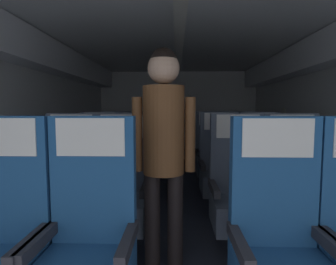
# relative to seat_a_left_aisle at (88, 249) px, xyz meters

# --- Properties ---
(ground) EXTENTS (3.89, 7.11, 0.02)m
(ground) POSITION_rel_seat_a_left_aisle_xyz_m (0.48, 1.74, -0.50)
(ground) COLOR #2D3342
(fuselage_shell) EXTENTS (3.77, 6.76, 2.12)m
(fuselage_shell) POSITION_rel_seat_a_left_aisle_xyz_m (0.48, 2.02, 1.04)
(fuselage_shell) COLOR silver
(fuselage_shell) RESTS_ON ground
(seat_a_left_aisle) EXTENTS (0.48, 0.47, 1.16)m
(seat_a_left_aisle) POSITION_rel_seat_a_left_aisle_xyz_m (0.00, 0.00, 0.00)
(seat_a_left_aisle) COLOR #38383D
(seat_a_left_aisle) RESTS_ON ground
(seat_a_right_window) EXTENTS (0.48, 0.47, 1.16)m
(seat_a_right_window) POSITION_rel_seat_a_left_aisle_xyz_m (0.97, -0.01, 0.00)
(seat_a_right_window) COLOR #38383D
(seat_a_right_window) RESTS_ON ground
(seat_b_left_window) EXTENTS (0.48, 0.47, 1.16)m
(seat_b_left_window) POSITION_rel_seat_a_left_aisle_xyz_m (-0.45, 0.90, 0.00)
(seat_b_left_window) COLOR #38383D
(seat_b_left_window) RESTS_ON ground
(seat_b_left_aisle) EXTENTS (0.48, 0.47, 1.16)m
(seat_b_left_aisle) POSITION_rel_seat_a_left_aisle_xyz_m (-0.02, 0.90, 0.00)
(seat_b_left_aisle) COLOR #38383D
(seat_b_left_aisle) RESTS_ON ground
(seat_b_right_aisle) EXTENTS (0.48, 0.47, 1.16)m
(seat_b_right_aisle) POSITION_rel_seat_a_left_aisle_xyz_m (1.42, 0.90, 0.00)
(seat_b_right_aisle) COLOR #38383D
(seat_b_right_aisle) RESTS_ON ground
(seat_b_right_window) EXTENTS (0.48, 0.47, 1.16)m
(seat_b_right_window) POSITION_rel_seat_a_left_aisle_xyz_m (0.97, 0.92, 0.00)
(seat_b_right_window) COLOR #38383D
(seat_b_right_window) RESTS_ON ground
(seat_c_left_window) EXTENTS (0.48, 0.47, 1.16)m
(seat_c_left_window) POSITION_rel_seat_a_left_aisle_xyz_m (-0.47, 1.81, 0.00)
(seat_c_left_window) COLOR #38383D
(seat_c_left_window) RESTS_ON ground
(seat_c_left_aisle) EXTENTS (0.48, 0.47, 1.16)m
(seat_c_left_aisle) POSITION_rel_seat_a_left_aisle_xyz_m (-0.01, 1.83, 0.00)
(seat_c_left_aisle) COLOR #38383D
(seat_c_left_aisle) RESTS_ON ground
(seat_c_right_aisle) EXTENTS (0.48, 0.47, 1.16)m
(seat_c_right_aisle) POSITION_rel_seat_a_left_aisle_xyz_m (1.43, 1.83, 0.00)
(seat_c_right_aisle) COLOR #38383D
(seat_c_right_aisle) RESTS_ON ground
(seat_c_right_window) EXTENTS (0.48, 0.47, 1.16)m
(seat_c_right_window) POSITION_rel_seat_a_left_aisle_xyz_m (0.96, 1.83, 0.00)
(seat_c_right_window) COLOR #38383D
(seat_c_right_window) RESTS_ON ground
(seat_d_left_window) EXTENTS (0.48, 0.47, 1.16)m
(seat_d_left_window) POSITION_rel_seat_a_left_aisle_xyz_m (-0.46, 2.74, 0.00)
(seat_d_left_window) COLOR #38383D
(seat_d_left_window) RESTS_ON ground
(seat_d_left_aisle) EXTENTS (0.48, 0.47, 1.16)m
(seat_d_left_aisle) POSITION_rel_seat_a_left_aisle_xyz_m (0.00, 2.75, 0.00)
(seat_d_left_aisle) COLOR #38383D
(seat_d_left_aisle) RESTS_ON ground
(seat_d_right_aisle) EXTENTS (0.48, 0.47, 1.16)m
(seat_d_right_aisle) POSITION_rel_seat_a_left_aisle_xyz_m (1.43, 2.75, 0.00)
(seat_d_right_aisle) COLOR #38383D
(seat_d_right_aisle) RESTS_ON ground
(seat_d_right_window) EXTENTS (0.48, 0.47, 1.16)m
(seat_d_right_window) POSITION_rel_seat_a_left_aisle_xyz_m (0.98, 2.74, 0.00)
(seat_d_right_window) COLOR #38383D
(seat_d_right_window) RESTS_ON ground
(flight_attendant) EXTENTS (0.43, 0.28, 1.60)m
(flight_attendant) POSITION_rel_seat_a_left_aisle_xyz_m (0.36, 0.52, 0.50)
(flight_attendant) COLOR black
(flight_attendant) RESTS_ON ground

